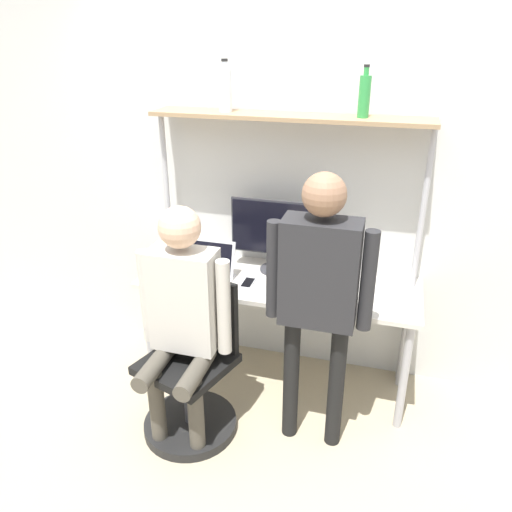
{
  "coord_description": "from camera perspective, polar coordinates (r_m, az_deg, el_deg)",
  "views": [
    {
      "loc": [
        0.65,
        -2.44,
        2.21
      ],
      "look_at": [
        -0.03,
        -0.09,
        1.11
      ],
      "focal_mm": 35.0,
      "sensor_mm": 36.0,
      "label": 1
    }
  ],
  "objects": [
    {
      "name": "desk",
      "position": [
        3.23,
        2.55,
        -4.21
      ],
      "size": [
        1.77,
        0.6,
        0.76
      ],
      "color": "beige",
      "rests_on": "ground_plane"
    },
    {
      "name": "monitor",
      "position": [
        3.22,
        2.43,
        2.72
      ],
      "size": [
        0.62,
        0.22,
        0.48
      ],
      "color": "#333338",
      "rests_on": "desk"
    },
    {
      "name": "shelf_unit",
      "position": [
        3.08,
        3.58,
        10.78
      ],
      "size": [
        1.68,
        0.25,
        1.77
      ],
      "color": "#997A56",
      "rests_on": "ground_plane"
    },
    {
      "name": "office_chair",
      "position": [
        3.08,
        -7.24,
        -14.42
      ],
      "size": [
        0.58,
        0.58,
        0.95
      ],
      "color": "black",
      "rests_on": "ground_plane"
    },
    {
      "name": "ground_plane",
      "position": [
        3.36,
        0.95,
        -16.98
      ],
      "size": [
        12.0,
        12.0,
        0.0
      ],
      "primitive_type": "plane",
      "color": "tan"
    },
    {
      "name": "person_seated",
      "position": [
        2.75,
        -8.45,
        -6.06
      ],
      "size": [
        0.53,
        0.47,
        1.41
      ],
      "color": "#4C473D",
      "rests_on": "ground_plane"
    },
    {
      "name": "person_standing",
      "position": [
        2.59,
        7.22,
        -3.17
      ],
      "size": [
        0.56,
        0.22,
        1.62
      ],
      "color": "black",
      "rests_on": "ground_plane"
    },
    {
      "name": "bottle_green",
      "position": [
        2.95,
        12.28,
        17.49
      ],
      "size": [
        0.06,
        0.06,
        0.28
      ],
      "color": "#2D8C3F",
      "rests_on": "shelf_unit"
    },
    {
      "name": "wall_back",
      "position": [
        3.28,
        4.17,
        8.92
      ],
      "size": [
        8.0,
        0.06,
        2.7
      ],
      "color": "silver",
      "rests_on": "ground_plane"
    },
    {
      "name": "cell_phone",
      "position": [
        3.15,
        -0.93,
        -3.11
      ],
      "size": [
        0.07,
        0.15,
        0.01
      ],
      "color": "silver",
      "rests_on": "desk"
    },
    {
      "name": "bottle_clear",
      "position": [
        3.12,
        -3.54,
        18.45
      ],
      "size": [
        0.08,
        0.08,
        0.3
      ],
      "color": "silver",
      "rests_on": "shelf_unit"
    },
    {
      "name": "laptop",
      "position": [
        3.21,
        -5.29,
        -1.44
      ],
      "size": [
        0.3,
        0.24,
        0.24
      ],
      "color": "silver",
      "rests_on": "desk"
    }
  ]
}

